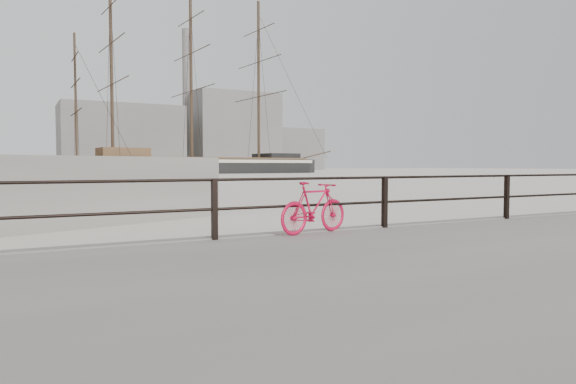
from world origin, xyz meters
name	(u,v)px	position (x,y,z in m)	size (l,w,h in m)	color
ground	(379,244)	(0.00, 0.00, 0.00)	(400.00, 400.00, 0.00)	white
promenade	(573,273)	(0.00, -4.00, 0.17)	(36.00, 8.00, 0.35)	gray
guardrail	(385,202)	(0.00, -0.15, 0.85)	(28.00, 0.10, 1.00)	black
bicycle	(314,207)	(-1.66, -0.25, 0.81)	(1.54, 0.23, 0.93)	red
barque_black	(192,174)	(22.72, 84.40, 0.00)	(62.93, 20.59, 35.40)	black
schooner_mid	(25,176)	(-5.13, 73.27, 0.00)	(30.43, 12.87, 21.75)	beige
industrial_west	(121,138)	(20.00, 140.00, 9.00)	(32.00, 18.00, 18.00)	gray
industrial_mid	(232,132)	(55.00, 145.00, 12.00)	(26.00, 20.00, 24.00)	gray
industrial_east	(288,150)	(78.00, 150.00, 7.00)	(20.00, 16.00, 14.00)	gray
smokestack	(187,100)	(42.00, 150.00, 22.00)	(2.80, 2.80, 44.00)	gray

